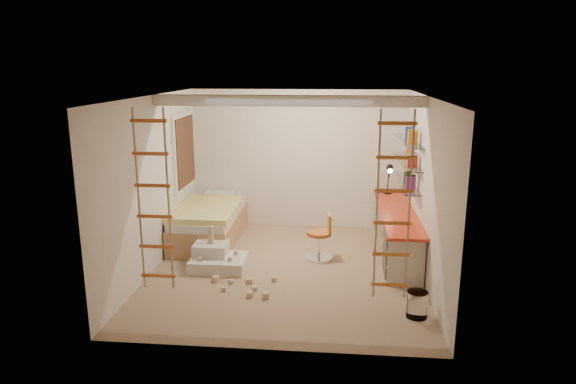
# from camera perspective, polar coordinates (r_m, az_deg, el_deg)

# --- Properties ---
(floor) EXTENTS (4.50, 4.50, 0.00)m
(floor) POSITION_cam_1_polar(r_m,az_deg,el_deg) (7.88, -0.21, -8.68)
(floor) COLOR #987E62
(floor) RESTS_ON ground
(ceiling_beam) EXTENTS (4.00, 0.18, 0.16)m
(ceiling_beam) POSITION_cam_1_polar(r_m,az_deg,el_deg) (7.59, -0.00, 10.10)
(ceiling_beam) COLOR white
(ceiling_beam) RESTS_ON ceiling
(window_frame) EXTENTS (0.06, 1.15, 1.35)m
(window_frame) POSITION_cam_1_polar(r_m,az_deg,el_deg) (9.26, -11.55, 4.46)
(window_frame) COLOR white
(window_frame) RESTS_ON wall_left
(window_blind) EXTENTS (0.02, 1.00, 1.20)m
(window_blind) POSITION_cam_1_polar(r_m,az_deg,el_deg) (9.25, -11.31, 4.46)
(window_blind) COLOR #4C2D1E
(window_blind) RESTS_ON window_frame
(rope_ladder_left) EXTENTS (0.41, 0.04, 2.13)m
(rope_ladder_left) POSITION_cam_1_polar(r_m,az_deg,el_deg) (6.05, -14.71, -0.99)
(rope_ladder_left) COLOR #DE5925
(rope_ladder_left) RESTS_ON ceiling
(rope_ladder_right) EXTENTS (0.41, 0.04, 2.13)m
(rope_ladder_right) POSITION_cam_1_polar(r_m,az_deg,el_deg) (5.73, 11.60, -1.66)
(rope_ladder_right) COLOR orange
(rope_ladder_right) RESTS_ON ceiling
(waste_bin) EXTENTS (0.26, 0.26, 0.33)m
(waste_bin) POSITION_cam_1_polar(r_m,az_deg,el_deg) (6.65, 14.15, -12.02)
(waste_bin) COLOR white
(waste_bin) RESTS_ON floor
(desk) EXTENTS (0.56, 2.80, 0.75)m
(desk) POSITION_cam_1_polar(r_m,az_deg,el_deg) (8.57, 11.90, -4.21)
(desk) COLOR red
(desk) RESTS_ON floor
(shelves) EXTENTS (0.25, 1.80, 0.71)m
(shelves) POSITION_cam_1_polar(r_m,az_deg,el_deg) (8.58, 13.08, 3.31)
(shelves) COLOR white
(shelves) RESTS_ON wall_right
(bed) EXTENTS (1.02, 2.00, 0.69)m
(bed) POSITION_cam_1_polar(r_m,az_deg,el_deg) (9.15, -8.73, -3.40)
(bed) COLOR #AD7F51
(bed) RESTS_ON floor
(task_lamp) EXTENTS (0.14, 0.36, 0.57)m
(task_lamp) POSITION_cam_1_polar(r_m,az_deg,el_deg) (9.30, 11.20, 1.93)
(task_lamp) COLOR black
(task_lamp) RESTS_ON desk
(swivel_chair) EXTENTS (0.49, 0.49, 0.75)m
(swivel_chair) POSITION_cam_1_polar(r_m,az_deg,el_deg) (8.22, 3.61, -5.66)
(swivel_chair) COLOR #C46825
(swivel_chair) RESTS_ON floor
(play_platform) EXTENTS (0.83, 0.65, 0.37)m
(play_platform) POSITION_cam_1_polar(r_m,az_deg,el_deg) (7.99, -7.93, -7.36)
(play_platform) COLOR silver
(play_platform) RESTS_ON floor
(toy_blocks) EXTENTS (1.21, 1.15, 0.64)m
(toy_blocks) POSITION_cam_1_polar(r_m,az_deg,el_deg) (7.53, -6.13, -8.41)
(toy_blocks) COLOR #CCB284
(toy_blocks) RESTS_ON floor
(books) EXTENTS (0.14, 0.52, 0.92)m
(books) POSITION_cam_1_polar(r_m,az_deg,el_deg) (8.56, 13.13, 4.07)
(books) COLOR #8C1E7F
(books) RESTS_ON shelves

